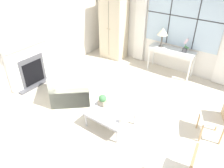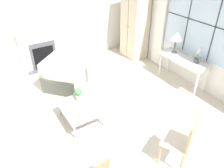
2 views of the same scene
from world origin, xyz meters
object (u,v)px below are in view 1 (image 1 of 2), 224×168
Objects in this scene: armoire at (114,26)px; armchair_upholstered at (70,89)px; side_chair_wooden at (219,115)px; coffee_table at (110,113)px; console_table at (172,52)px; fireplace at (29,61)px; potted_plant_small at (103,100)px; table_lamp at (163,32)px; potted_orchid at (185,47)px; pillar_candle at (121,120)px.

armoire reaches higher than armchair_upholstered.
side_chair_wooden reaches higher than coffee_table.
console_table is at bearing 88.73° from coffee_table.
fireplace is at bearing -174.81° from armchair_upholstered.
side_chair_wooden is at bearing 12.86° from armchair_upholstered.
armoire is (0.78, 2.79, 0.40)m from fireplace.
fireplace is 8.09× the size of potted_plant_small.
side_chair_wooden is at bearing -26.28° from armoire.
table_lamp is 3.04m from coffee_table.
potted_orchid is at bearing 4.17° from table_lamp.
armoire reaches higher than potted_plant_small.
fireplace is at bearing -179.79° from potted_plant_small.
armoire is 2.84m from armchair_upholstered.
coffee_table is (-1.88, -0.96, -0.24)m from side_chair_wooden.
table_lamp is 2.90m from potted_plant_small.
coffee_table is at bearing -84.47° from table_lamp.
table_lamp reaches higher than potted_orchid.
pillar_candle is at bearing -78.04° from table_lamp.
table_lamp reaches higher than pillar_candle.
side_chair_wooden is (3.30, 0.75, 0.29)m from armchair_upholstered.
armoire is at bearing 121.64° from potted_plant_small.
armchair_upholstered reaches higher than pillar_candle.
armoire reaches higher than potted_orchid.
potted_orchid is 0.44× the size of coffee_table.
table_lamp reaches higher than potted_plant_small.
armoire is at bearing 101.98° from armchair_upholstered.
table_lamp is at bearing 101.96° from pillar_candle.
armchair_upholstered is at bearing 171.87° from coffee_table.
pillar_candle is at bearing -90.95° from potted_orchid.
fireplace is at bearing -137.90° from potted_orchid.
fireplace is 3.79m from table_lamp.
potted_plant_small is (-0.34, -2.83, -0.17)m from console_table.
side_chair_wooden is at bearing -53.57° from potted_orchid.
fireplace reaches higher than potted_orchid.
potted_orchid is at bearing 76.51° from potted_plant_small.
armchair_upholstered is 1.82m from pillar_candle.
armoire reaches higher than fireplace.
table_lamp is at bearing 95.53° from coffee_table.
potted_plant_small is (-0.27, 0.09, 0.17)m from coffee_table.
console_table is 2.85m from potted_plant_small.
potted_orchid is (3.18, 2.87, 0.23)m from fireplace.
potted_plant_small is at bearing -5.63° from armchair_upholstered.
coffee_table is at bearing -1.68° from fireplace.
armoire reaches higher than coffee_table.
coffee_table is at bearing -8.13° from armchair_upholstered.
console_table is at bearing 61.34° from armchair_upholstered.
armchair_upholstered reaches higher than potted_plant_small.
armchair_upholstered is 10.68× the size of pillar_candle.
armoire reaches higher than table_lamp.
side_chair_wooden is (2.17, -1.94, -0.64)m from table_lamp.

